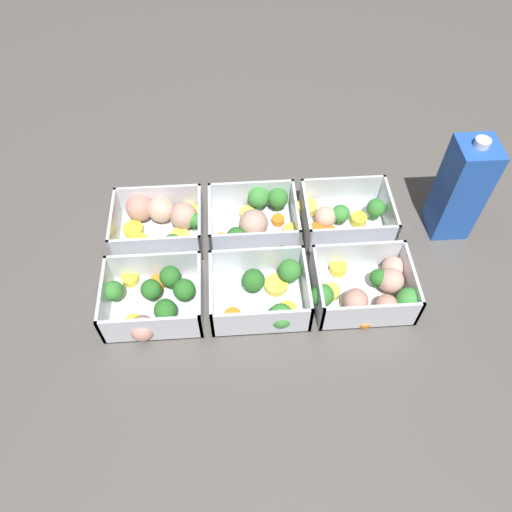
{
  "coord_description": "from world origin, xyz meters",
  "views": [
    {
      "loc": [
        -0.03,
        -0.5,
        0.7
      ],
      "look_at": [
        0.0,
        0.0,
        0.02
      ],
      "focal_mm": 35.0,
      "sensor_mm": 36.0,
      "label": 1
    }
  ],
  "objects_px": {
    "container_near_right": "(370,289)",
    "container_far_left": "(162,220)",
    "container_far_center": "(257,220)",
    "juice_carton": "(461,189)",
    "container_far_right": "(343,216)",
    "container_near_center": "(266,293)",
    "container_near_left": "(154,299)"
  },
  "relations": [
    {
      "from": "container_near_right",
      "to": "container_far_left",
      "type": "relative_size",
      "value": 1.11
    },
    {
      "from": "container_far_left",
      "to": "container_far_right",
      "type": "height_order",
      "value": "same"
    },
    {
      "from": "container_far_center",
      "to": "container_far_right",
      "type": "bearing_deg",
      "value": 0.44
    },
    {
      "from": "container_far_right",
      "to": "juice_carton",
      "type": "relative_size",
      "value": 0.81
    },
    {
      "from": "container_near_center",
      "to": "juice_carton",
      "type": "relative_size",
      "value": 0.77
    },
    {
      "from": "container_far_left",
      "to": "container_far_right",
      "type": "bearing_deg",
      "value": -1.88
    },
    {
      "from": "container_near_center",
      "to": "container_far_right",
      "type": "relative_size",
      "value": 0.95
    },
    {
      "from": "container_far_left",
      "to": "container_far_center",
      "type": "relative_size",
      "value": 0.96
    },
    {
      "from": "container_far_right",
      "to": "juice_carton",
      "type": "xyz_separation_m",
      "value": [
        0.19,
        -0.02,
        0.07
      ]
    },
    {
      "from": "container_near_left",
      "to": "container_far_left",
      "type": "height_order",
      "value": "same"
    },
    {
      "from": "container_near_left",
      "to": "container_far_center",
      "type": "bearing_deg",
      "value": 41.75
    },
    {
      "from": "container_far_right",
      "to": "container_near_right",
      "type": "bearing_deg",
      "value": -84.37
    },
    {
      "from": "container_far_left",
      "to": "container_far_center",
      "type": "bearing_deg",
      "value": -4.0
    },
    {
      "from": "container_near_center",
      "to": "juice_carton",
      "type": "bearing_deg",
      "value": 22.27
    },
    {
      "from": "juice_carton",
      "to": "container_far_right",
      "type": "bearing_deg",
      "value": 175.06
    },
    {
      "from": "container_far_left",
      "to": "container_far_center",
      "type": "height_order",
      "value": "same"
    },
    {
      "from": "container_near_center",
      "to": "juice_carton",
      "type": "xyz_separation_m",
      "value": [
        0.34,
        0.14,
        0.07
      ]
    },
    {
      "from": "container_near_center",
      "to": "container_far_center",
      "type": "bearing_deg",
      "value": 91.61
    },
    {
      "from": "container_near_right",
      "to": "container_far_center",
      "type": "xyz_separation_m",
      "value": [
        -0.17,
        0.16,
        0.0
      ]
    },
    {
      "from": "container_near_left",
      "to": "container_near_right",
      "type": "bearing_deg",
      "value": -0.43
    },
    {
      "from": "container_far_center",
      "to": "juice_carton",
      "type": "bearing_deg",
      "value": -2.49
    },
    {
      "from": "container_near_right",
      "to": "container_far_left",
      "type": "xyz_separation_m",
      "value": [
        -0.34,
        0.17,
        0.0
      ]
    },
    {
      "from": "container_near_left",
      "to": "container_far_right",
      "type": "bearing_deg",
      "value": 25.34
    },
    {
      "from": "container_far_left",
      "to": "container_far_center",
      "type": "xyz_separation_m",
      "value": [
        0.17,
        -0.01,
        0.0
      ]
    },
    {
      "from": "container_near_left",
      "to": "container_near_center",
      "type": "height_order",
      "value": "same"
    },
    {
      "from": "container_far_right",
      "to": "container_far_left",
      "type": "bearing_deg",
      "value": 178.12
    },
    {
      "from": "container_near_left",
      "to": "container_near_right",
      "type": "height_order",
      "value": "same"
    },
    {
      "from": "container_near_left",
      "to": "container_far_center",
      "type": "xyz_separation_m",
      "value": [
        0.17,
        0.15,
        0.0
      ]
    },
    {
      "from": "container_far_center",
      "to": "juice_carton",
      "type": "relative_size",
      "value": 0.8
    },
    {
      "from": "container_near_right",
      "to": "container_far_right",
      "type": "distance_m",
      "value": 0.16
    },
    {
      "from": "container_near_left",
      "to": "container_far_center",
      "type": "relative_size",
      "value": 0.98
    },
    {
      "from": "container_far_left",
      "to": "container_near_right",
      "type": "bearing_deg",
      "value": -26.4
    }
  ]
}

